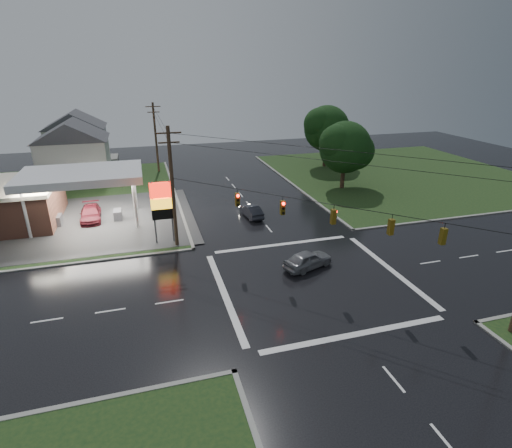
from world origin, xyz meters
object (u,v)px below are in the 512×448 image
object	(u,v)px
house_near	(74,150)
car_crossing	(308,259)
tree_ne_far	(327,128)
car_north	(251,211)
gas_station	(8,201)
house_far	(77,137)
utility_pole_nw	(172,187)
utility_pole_n	(156,137)
tree_ne_near	(346,147)
pylon_sign	(162,202)
car_pump	(91,214)

from	to	relation	value
house_near	car_crossing	distance (m)	40.31
tree_ne_far	car_north	world-z (taller)	tree_ne_far
gas_station	car_crossing	xyz separation A→B (m)	(26.18, -17.63, -1.80)
gas_station	house_far	world-z (taller)	house_far
utility_pole_nw	car_north	size ratio (longest dim) A/B	2.70
house_far	car_crossing	size ratio (longest dim) A/B	2.53
car_north	utility_pole_n	bearing A→B (deg)	-75.53
utility_pole_nw	car_crossing	bearing A→B (deg)	-36.61
tree_ne_near	house_far	bearing A→B (deg)	144.23
gas_station	pylon_sign	xyz separation A→B (m)	(15.18, -9.20, 1.46)
gas_station	car_crossing	size ratio (longest dim) A/B	5.99
gas_station	car_crossing	world-z (taller)	gas_station
utility_pole_n	house_near	size ratio (longest dim) A/B	0.95
house_near	tree_ne_near	size ratio (longest dim) A/B	1.23
car_pump	tree_ne_far	bearing A→B (deg)	20.44
house_near	house_far	bearing A→B (deg)	94.76
utility_pole_nw	car_crossing	distance (m)	13.42
utility_pole_n	car_pump	xyz separation A→B (m)	(-8.30, -19.30, -4.73)
utility_pole_nw	car_pump	world-z (taller)	utility_pole_nw
tree_ne_near	car_north	xyz separation A→B (m)	(-14.94, -7.16, -4.89)
pylon_sign	tree_ne_near	bearing A→B (deg)	25.01
utility_pole_nw	house_far	bearing A→B (deg)	107.92
tree_ne_near	car_north	bearing A→B (deg)	-154.39
tree_ne_near	car_crossing	size ratio (longest dim) A/B	2.05
car_north	utility_pole_nw	bearing A→B (deg)	25.39
house_near	car_crossing	xyz separation A→B (m)	(21.46, -33.93, -3.66)
tree_ne_far	house_far	bearing A→B (deg)	160.29
tree_ne_near	utility_pole_n	bearing A→B (deg)	145.90
tree_ne_far	car_crossing	bearing A→B (deg)	-117.54
gas_station	car_north	distance (m)	25.42
house_far	car_crossing	xyz separation A→B (m)	(22.46, -45.93, -3.66)
gas_station	pylon_sign	size ratio (longest dim) A/B	4.37
utility_pole_n	house_near	bearing A→B (deg)	-170.09
house_near	tree_ne_far	bearing A→B (deg)	-3.01
house_far	tree_ne_far	world-z (taller)	tree_ne_far
tree_ne_far	car_north	bearing A→B (deg)	-133.13
utility_pole_n	house_far	distance (m)	16.00
car_crossing	car_pump	world-z (taller)	car_crossing
pylon_sign	house_far	size ratio (longest dim) A/B	0.54
utility_pole_n	house_far	world-z (taller)	utility_pole_n
house_far	tree_ne_near	xyz separation A→B (m)	(36.09, -26.01, 1.16)
pylon_sign	car_north	bearing A→B (deg)	24.06
tree_ne_near	car_pump	size ratio (longest dim) A/B	1.75
pylon_sign	tree_ne_near	xyz separation A→B (m)	(24.64, 11.49, 1.55)
car_pump	car_north	bearing A→B (deg)	-16.03
house_near	car_pump	world-z (taller)	house_near
house_far	car_north	distance (m)	39.52
utility_pole_nw	utility_pole_n	size ratio (longest dim) A/B	1.05
house_near	car_north	bearing A→B (deg)	-46.41
utility_pole_nw	tree_ne_near	size ratio (longest dim) A/B	1.22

